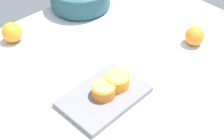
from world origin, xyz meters
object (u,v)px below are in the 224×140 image
object	(u,v)px
orange_half_1	(104,90)
loose_orange_2	(12,32)
cutting_board	(104,97)
loose_orange_3	(195,36)
orange_half_0	(117,80)

from	to	relation	value
orange_half_1	loose_orange_2	distance (cm)	44.16
orange_half_1	cutting_board	bearing A→B (deg)	57.91
orange_half_1	loose_orange_3	bearing A→B (deg)	-2.02
orange_half_1	loose_orange_3	distance (cm)	41.75
orange_half_0	orange_half_1	size ratio (longest dim) A/B	1.07
orange_half_1	loose_orange_2	xyz separation A→B (cm)	(-4.54, 43.93, 0.03)
cutting_board	orange_half_1	bearing A→B (deg)	-122.09
orange_half_0	loose_orange_3	world-z (taller)	loose_orange_3
loose_orange_2	loose_orange_3	distance (cm)	64.82
orange_half_0	loose_orange_2	world-z (taller)	loose_orange_2
orange_half_1	orange_half_0	bearing A→B (deg)	2.44
loose_orange_3	orange_half_1	bearing A→B (deg)	177.98
orange_half_0	loose_orange_2	xyz separation A→B (cm)	(-10.12, 43.69, -0.17)
cutting_board	loose_orange_2	distance (cm)	44.20
cutting_board	loose_orange_3	distance (cm)	41.80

